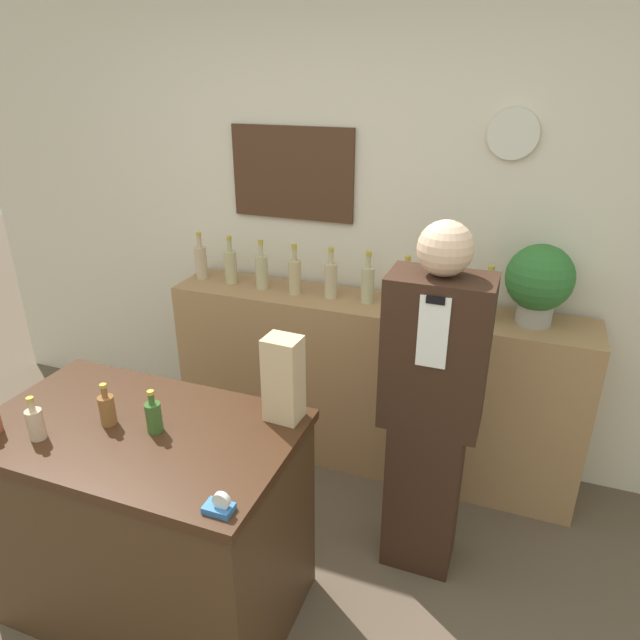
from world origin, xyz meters
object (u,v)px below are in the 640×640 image
at_px(paper_bag, 283,379).
at_px(tape_dispenser, 220,506).
at_px(potted_plant, 539,281).
at_px(shopkeeper, 430,410).

bearing_deg(paper_bag, tape_dispenser, -87.41).
bearing_deg(potted_plant, tape_dispenser, -117.77).
bearing_deg(paper_bag, shopkeeper, 38.56).
distance_m(potted_plant, paper_bag, 1.36).
distance_m(shopkeeper, potted_plant, 0.85).
xyz_separation_m(shopkeeper, potted_plant, (0.36, 0.65, 0.41)).
relative_size(shopkeeper, tape_dispenser, 18.06).
height_order(shopkeeper, paper_bag, shopkeeper).
bearing_deg(potted_plant, paper_bag, -129.33).
xyz_separation_m(shopkeeper, tape_dispenser, (-0.47, -0.93, 0.12)).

